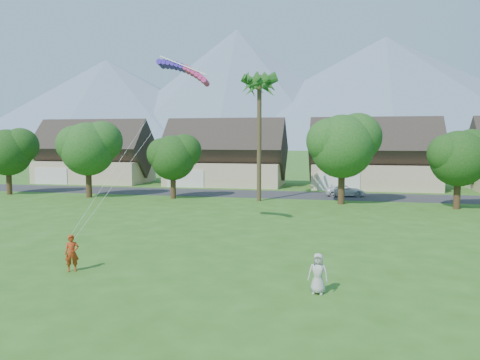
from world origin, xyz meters
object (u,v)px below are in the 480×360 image
(watcher, at_px, (318,273))
(parafoil_kite, at_px, (185,69))
(kite_flyer, at_px, (72,253))
(parked_car, at_px, (345,191))

(watcher, height_order, parafoil_kite, parafoil_kite)
(kite_flyer, xyz_separation_m, parafoil_kite, (2.58, 9.26, 9.79))
(kite_flyer, distance_m, parafoil_kite, 13.72)
(watcher, bearing_deg, kite_flyer, -178.13)
(watcher, bearing_deg, parked_car, 93.09)
(kite_flyer, relative_size, parafoil_kite, 0.51)
(watcher, relative_size, parafoil_kite, 0.48)
(watcher, distance_m, parafoil_kite, 16.65)
(kite_flyer, xyz_separation_m, parked_car, (12.97, 31.52, -0.29))
(kite_flyer, relative_size, watcher, 1.06)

